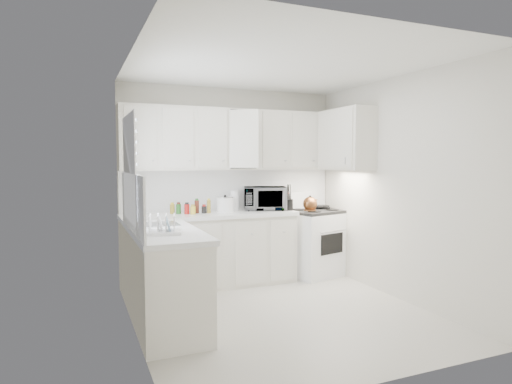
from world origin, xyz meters
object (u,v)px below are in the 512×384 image
stove (315,233)px  rice_cooker (225,203)px  dish_rack (161,223)px  microwave (265,196)px  utensil_crock (289,197)px  tea_kettle (310,203)px

stove → rice_cooker: stove is taller
dish_rack → microwave: bearing=53.2°
microwave → rice_cooker: (-0.58, -0.04, -0.08)m
stove → microwave: microwave is taller
microwave → dish_rack: (-1.67, -1.43, -0.09)m
rice_cooker → utensil_crock: 0.87m
rice_cooker → utensil_crock: (0.86, -0.15, 0.07)m
microwave → rice_cooker: bearing=-157.1°
tea_kettle → microwave: 0.62m
stove → rice_cooker: (-1.31, 0.08, 0.47)m
stove → utensil_crock: 0.71m
tea_kettle → dish_rack: size_ratio=0.66×
stove → dish_rack: stove is taller
tea_kettle → rice_cooker: 1.16m
stove → microwave: (-0.73, 0.12, 0.55)m
utensil_crock → dish_rack: bearing=-147.5°
microwave → utensil_crock: bearing=-15.5°
stove → rice_cooker: size_ratio=5.30×
tea_kettle → dish_rack: (-2.22, -1.16, -0.00)m
rice_cooker → dish_rack: 1.77m
tea_kettle → utensil_crock: (-0.28, 0.09, 0.08)m
microwave → dish_rack: 2.20m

